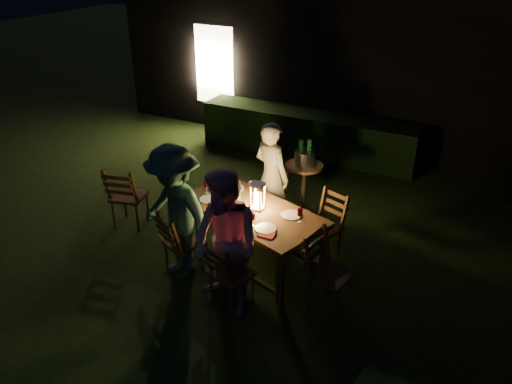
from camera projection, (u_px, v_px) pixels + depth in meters
The scene contains 29 objects.
garden_envelope at pixel (373, 50), 10.68m from camera, with size 40.00×40.00×3.20m.
dining_table at pixel (252, 214), 6.18m from camera, with size 2.05×1.45×0.77m.
chair_near_left at pixel (182, 253), 6.18m from camera, with size 0.54×0.55×0.89m.
chair_near_right at pixel (231, 284), 5.61m from camera, with size 0.54×0.56×0.94m.
chair_far_left at pixel (268, 210), 7.14m from camera, with size 0.50×0.52×0.90m.
chair_far_right at pixel (323, 237), 6.51m from camera, with size 0.52×0.54×0.90m.
chair_end at pixel (328, 285), 5.59m from camera, with size 0.53×0.50×0.95m.
chair_spare at pixel (130, 206), 7.17m from camera, with size 0.55×0.57×1.00m.
person_house_side at pixel (271, 176), 6.93m from camera, with size 0.58×0.38×1.58m, color beige.
person_opp_right at pixel (226, 244), 5.32m from camera, with size 0.82×0.64×1.69m, color #D492B1.
person_opp_left at pixel (175, 213), 5.88m from camera, with size 1.11×0.64×1.72m, color #326450.
lantern at pixel (257, 198), 6.07m from camera, with size 0.16×0.16×0.35m.
plate_far_left at pixel (235, 188), 6.63m from camera, with size 0.25×0.25×0.01m, color white.
plate_near_left at pixel (209, 199), 6.35m from camera, with size 0.25×0.25×0.01m, color white.
plate_far_right at pixel (291, 215), 6.00m from camera, with size 0.25×0.25×0.01m, color white.
plate_near_right at pixel (265, 229), 5.72m from camera, with size 0.25×0.25×0.01m, color white.
wineglass_a at pixel (251, 188), 6.47m from camera, with size 0.06×0.06×0.18m, color #59070F, non-canonical shape.
wineglass_b at pixel (207, 187), 6.49m from camera, with size 0.06×0.06×0.18m, color #59070F, non-canonical shape.
wineglass_c at pixel (252, 220), 5.74m from camera, with size 0.06×0.06×0.18m, color #59070F, non-canonical shape.
wineglass_d at pixel (300, 216), 5.83m from camera, with size 0.06×0.06×0.18m, color #59070F, non-canonical shape.
wineglass_e at pixel (228, 208), 5.98m from camera, with size 0.06×0.06×0.18m, color silver, non-canonical shape.
bottle_table at pixel (238, 192), 6.24m from camera, with size 0.07×0.07×0.28m, color #0F471E.
napkin_left at pixel (224, 213), 6.04m from camera, with size 0.18×0.14×0.01m, color red.
napkin_right at pixel (267, 235), 5.61m from camera, with size 0.18×0.14×0.01m, color red.
phone at pixel (201, 200), 6.35m from camera, with size 0.14×0.07×0.01m, color black.
side_table at pixel (304, 170), 7.41m from camera, with size 0.56×0.56×0.75m.
ice_bucket at pixel (305, 158), 7.32m from camera, with size 0.30×0.30×0.22m, color #A5A8AD.
bottle_bucket_a at pixel (301, 155), 7.29m from camera, with size 0.07×0.07×0.32m, color #0F471E.
bottle_bucket_b at pixel (309, 154), 7.31m from camera, with size 0.07×0.07×0.32m, color #0F471E.
Camera 1 is at (2.75, -4.68, 3.79)m, focal length 35.00 mm.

